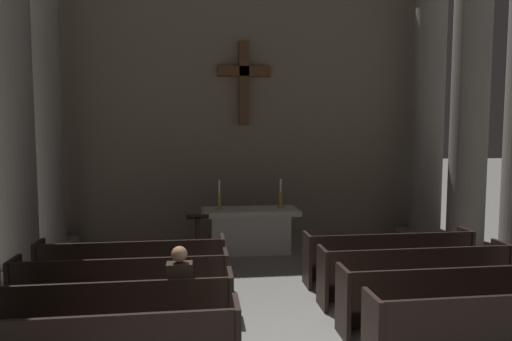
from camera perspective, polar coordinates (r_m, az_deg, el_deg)
pew_left_row_2 at (r=6.03m, az=-18.50°, el=-17.24°), size 3.08×0.50×0.95m
pew_left_row_3 at (r=6.94m, az=-16.86°, el=-14.21°), size 3.08×0.50×0.95m
pew_left_row_4 at (r=7.87m, az=-15.63°, el=-11.88°), size 3.08×0.50×0.95m
pew_right_row_1 at (r=6.04m, az=28.87°, el=-17.54°), size 3.08×0.50×0.95m
pew_right_row_2 at (r=6.81m, az=23.80°, el=-14.79°), size 3.08×0.50×0.95m
pew_right_row_3 at (r=7.63m, az=19.88°, el=-12.53°), size 3.08×0.50×0.95m
pew_right_row_4 at (r=8.49m, az=16.78°, el=-10.68°), size 3.08×0.50×0.95m
column_left_third at (r=9.56m, az=-29.16°, el=8.00°), size 1.16×1.16×6.86m
column_right_third at (r=10.59m, az=25.96°, el=7.75°), size 1.16×1.16×6.86m
column_left_fourth at (r=11.19m, az=-25.82°, el=7.57°), size 1.16×1.16×6.86m
column_right_fourth at (r=12.08m, az=21.42°, el=7.48°), size 1.16×1.16×6.86m
altar at (r=10.13m, az=-0.75°, el=-7.62°), size 2.20×0.90×1.01m
candlestick_left at (r=9.95m, az=-4.77°, el=-3.83°), size 0.16×0.16×0.67m
candlestick_right at (r=10.11m, az=3.20°, el=-3.68°), size 0.16×0.16×0.67m
apse_with_cross at (r=11.56m, az=-1.70°, el=9.26°), size 10.51×0.50×7.21m
lectern at (r=8.90m, az=-7.54°, el=-9.32°), size 0.44×0.36×1.15m
lone_worshipper at (r=5.88m, az=-9.79°, el=-15.38°), size 0.32×0.43×1.32m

